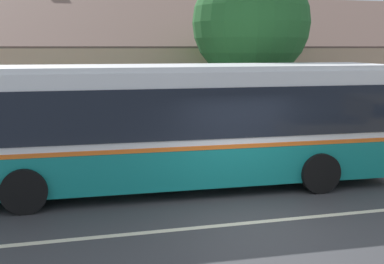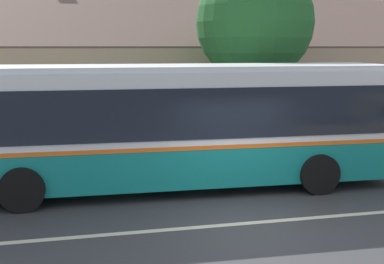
# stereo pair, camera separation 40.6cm
# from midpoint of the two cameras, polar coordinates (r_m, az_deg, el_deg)

# --- Properties ---
(ground_plane) EXTENTS (300.00, 300.00, 0.00)m
(ground_plane) POSITION_cam_midpoint_polar(r_m,az_deg,el_deg) (10.17, 6.87, -10.55)
(ground_plane) COLOR #38383A
(sidewalk_far) EXTENTS (60.00, 3.00, 0.15)m
(sidewalk_far) POSITION_cam_midpoint_polar(r_m,az_deg,el_deg) (15.66, -1.04, -2.82)
(sidewalk_far) COLOR #ADAAA3
(sidewalk_far) RESTS_ON ground
(lane_divider_stripe) EXTENTS (60.00, 0.16, 0.01)m
(lane_divider_stripe) POSITION_cam_midpoint_polar(r_m,az_deg,el_deg) (10.17, 6.87, -10.53)
(lane_divider_stripe) COLOR beige
(lane_divider_stripe) RESTS_ON ground
(community_building) EXTENTS (25.37, 9.18, 6.88)m
(community_building) POSITION_cam_midpoint_polar(r_m,az_deg,el_deg) (22.83, 0.45, 5.89)
(community_building) COLOR tan
(community_building) RESTS_ON ground
(transit_bus) EXTENTS (12.04, 3.01, 3.12)m
(transit_bus) POSITION_cam_midpoint_polar(r_m,az_deg,el_deg) (12.09, -4.24, 1.06)
(transit_bus) COLOR #147F7A
(transit_bus) RESTS_ON ground
(street_tree_primary) EXTENTS (3.95, 3.95, 6.34)m
(street_tree_primary) POSITION_cam_midpoint_polar(r_m,az_deg,el_deg) (16.71, 5.94, 12.38)
(street_tree_primary) COLOR #4C3828
(street_tree_primary) RESTS_ON ground
(bus_stop_sign) EXTENTS (0.36, 0.07, 2.40)m
(bus_stop_sign) POSITION_cam_midpoint_polar(r_m,az_deg,el_deg) (16.51, 17.96, 2.87)
(bus_stop_sign) COLOR gray
(bus_stop_sign) RESTS_ON sidewalk_far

